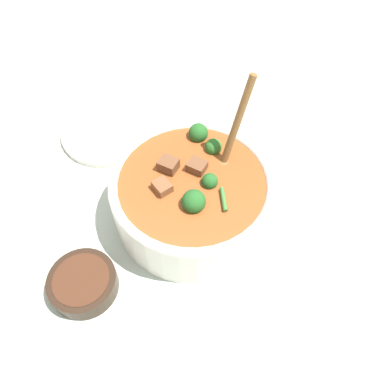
{
  "coord_description": "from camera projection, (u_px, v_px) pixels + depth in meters",
  "views": [
    {
      "loc": [
        -0.37,
        0.02,
        0.58
      ],
      "look_at": [
        0.0,
        0.0,
        0.07
      ],
      "focal_mm": 35.0,
      "sensor_mm": 36.0,
      "label": 1
    }
  ],
  "objects": [
    {
      "name": "ground_plane",
      "position": [
        192.0,
        213.0,
        0.69
      ],
      "size": [
        4.0,
        4.0,
        0.0
      ],
      "primitive_type": "plane",
      "color": "#ADBCAD"
    },
    {
      "name": "stew_bowl",
      "position": [
        192.0,
        194.0,
        0.64
      ],
      "size": [
        0.27,
        0.27,
        0.25
      ],
      "color": "white",
      "rests_on": "ground_plane"
    },
    {
      "name": "condiment_bowl",
      "position": [
        83.0,
        283.0,
        0.59
      ],
      "size": [
        0.11,
        0.11,
        0.03
      ],
      "color": "black",
      "rests_on": "ground_plane"
    },
    {
      "name": "empty_plate",
      "position": [
        109.0,
        130.0,
        0.8
      ],
      "size": [
        0.2,
        0.2,
        0.02
      ],
      "color": "silver",
      "rests_on": "ground_plane"
    }
  ]
}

